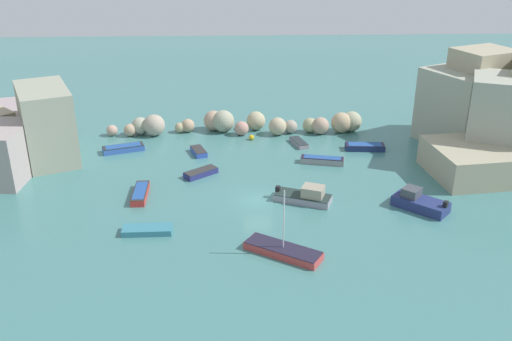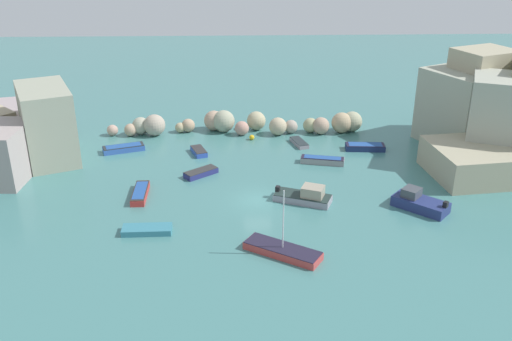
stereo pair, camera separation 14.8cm
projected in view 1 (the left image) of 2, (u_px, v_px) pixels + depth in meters
name	position (u px, v px, depth m)	size (l,w,h in m)	color
cove_water	(258.00, 200.00, 51.16)	(160.00, 160.00, 0.00)	#427A78
cliff_headland_right	(496.00, 115.00, 60.87)	(23.05, 23.69, 10.41)	#AAA893
rock_breakwater	(247.00, 124.00, 67.01)	(30.17, 4.13, 2.62)	tan
channel_buoy	(252.00, 137.00, 65.11)	(0.59, 0.59, 0.59)	gold
moored_boat_0	(199.00, 151.00, 61.17)	(2.03, 2.96, 0.57)	#3151BA
moored_boat_1	(123.00, 148.00, 61.86)	(4.66, 2.79, 0.65)	#355EB6
moored_boat_2	(283.00, 250.00, 42.75)	(6.03, 4.72, 5.36)	#BD3F3D
moored_boat_3	(419.00, 202.00, 49.45)	(4.90, 4.71, 1.73)	navy
moored_boat_4	(365.00, 147.00, 62.27)	(4.37, 1.84, 0.67)	navy
moored_boat_5	(322.00, 160.00, 58.76)	(4.62, 2.09, 0.69)	gray
moored_boat_6	(147.00, 230.00, 45.74)	(4.00, 1.59, 0.50)	teal
moored_boat_7	(140.00, 193.00, 51.72)	(1.33, 4.41, 0.63)	red
moored_boat_8	(201.00, 173.00, 56.01)	(3.45, 3.10, 0.59)	navy
moored_boat_9	(306.00, 196.00, 50.64)	(5.40, 3.70, 1.61)	gray
moored_boat_11	(299.00, 143.00, 63.72)	(1.95, 3.34, 0.48)	gray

